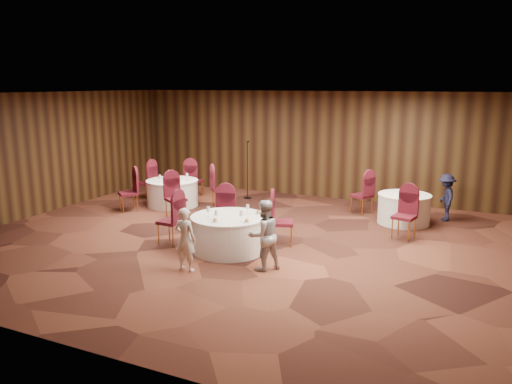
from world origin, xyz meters
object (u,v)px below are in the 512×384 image
at_px(table_left, 173,193).
at_px(woman_b, 264,235).
at_px(woman_a, 185,239).
at_px(table_main, 229,233).
at_px(man_c, 446,197).
at_px(mic_stand, 248,181).
at_px(table_right, 404,209).

height_order(table_left, woman_b, woman_b).
xyz_separation_m(table_left, woman_a, (3.09, -4.14, 0.23)).
bearing_deg(woman_b, table_left, -90.61).
bearing_deg(table_main, man_c, 48.22).
bearing_deg(mic_stand, woman_a, -75.16).
distance_m(table_main, table_right, 4.73).
bearing_deg(table_right, mic_stand, 169.57).
bearing_deg(table_main, table_right, 50.85).
height_order(woman_a, woman_b, woman_b).
height_order(table_right, mic_stand, mic_stand).
xyz_separation_m(woman_b, man_c, (2.80, 5.05, -0.07)).
height_order(woman_a, man_c, woman_a).
relative_size(mic_stand, woman_a, 1.45).
bearing_deg(table_left, table_main, -40.45).
bearing_deg(table_left, table_right, 7.84).
bearing_deg(table_right, man_c, 37.35).
bearing_deg(woman_a, table_left, -50.71).
relative_size(table_main, table_right, 1.22).
distance_m(table_right, man_c, 1.17).
distance_m(table_main, woman_b, 1.33).
relative_size(table_main, man_c, 1.30).
xyz_separation_m(woman_a, woman_b, (1.29, 0.66, 0.07)).
relative_size(mic_stand, man_c, 1.45).
bearing_deg(table_left, woman_b, -38.49).
xyz_separation_m(table_right, woman_b, (-1.88, -4.35, 0.29)).
xyz_separation_m(table_right, man_c, (0.91, 0.70, 0.23)).
height_order(table_left, man_c, man_c).
relative_size(table_left, mic_stand, 0.84).
bearing_deg(mic_stand, woman_b, -61.37).
xyz_separation_m(mic_stand, woman_a, (1.56, -5.88, 0.08)).
distance_m(woman_b, man_c, 5.77).
xyz_separation_m(table_right, woman_a, (-3.18, -5.01, 0.23)).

